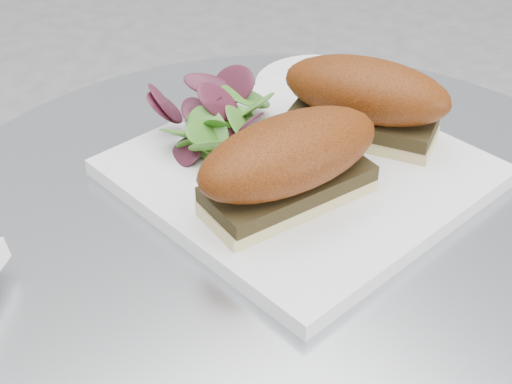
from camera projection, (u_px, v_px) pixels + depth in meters
plate at (301, 171)px, 0.67m from camera, size 0.32×0.32×0.02m
sandwich_left at (290, 162)px, 0.59m from camera, size 0.18×0.09×0.08m
sandwich_right at (365, 98)px, 0.68m from camera, size 0.14×0.18×0.08m
salad at (217, 115)px, 0.69m from camera, size 0.11×0.11×0.05m
saucer at (320, 88)px, 0.80m from camera, size 0.15×0.15×0.01m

